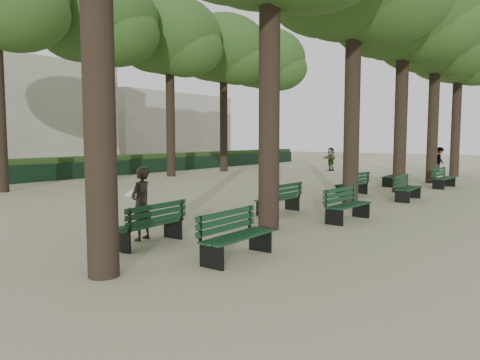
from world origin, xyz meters
The scene contains 22 objects.
ground centered at (0.00, 0.00, 0.00)m, with size 120.00×120.00×0.00m, color #B8B08B.
tree_central_3 centered at (1.50, 13.00, 7.65)m, with size 6.00×6.00×9.95m.
tree_central_4 centered at (1.50, 18.00, 7.65)m, with size 6.00×6.00×9.95m.
tree_central_5 centered at (1.50, 23.00, 7.65)m, with size 6.00×6.00×9.95m.
tree_far_2 centered at (-12.00, 8.00, 8.14)m, with size 6.00×6.00×10.45m.
tree_far_3 centered at (-12.00, 13.00, 8.14)m, with size 6.00×6.00×10.45m.
tree_far_4 centered at (-12.00, 18.00, 8.14)m, with size 6.00×6.00×10.45m.
tree_far_5 centered at (-12.00, 23.00, 8.14)m, with size 6.00×6.00×10.45m.
bench_left_0 centered at (0.37, 0.02, 0.27)m, with size 0.67×1.83×0.92m.
bench_left_1 centered at (0.37, 5.28, 0.27)m, with size 0.62×1.81×0.92m.
bench_left_2 centered at (0.37, 10.76, 0.27)m, with size 0.78×1.85×0.92m.
bench_left_3 centered at (0.37, 15.47, 0.27)m, with size 0.73×1.84×0.92m.
bench_right_0 centered at (2.63, 0.21, 0.27)m, with size 0.60×1.81×0.92m.
bench_right_1 centered at (2.63, 5.28, 0.27)m, with size 0.68×1.83×0.92m.
bench_right_2 centered at (2.63, 10.60, 0.27)m, with size 0.65×1.82×0.92m.
bench_right_3 centered at (2.63, 15.89, 0.27)m, with size 0.70×1.84×0.92m.
man_with_map centered at (-0.11, 0.25, 0.84)m, with size 0.67×0.73×1.67m.
pedestrian_b centered at (-0.09, 26.15, 0.83)m, with size 1.07×0.33×1.66m, color #262628.
pedestrian_e centered at (-6.40, 22.80, 0.80)m, with size 1.49×0.32×1.61m, color #262628.
fence centered at (-15.00, 11.00, 0.45)m, with size 0.08×42.00×0.90m, color black.
hedge centered at (-15.70, 11.00, 0.60)m, with size 1.20×42.00×1.20m, color #214317.
building_far centered at (-33.00, 30.00, 3.50)m, with size 12.00×16.00×7.00m, color #B7B2A3.
Camera 1 is at (7.89, -6.74, 2.32)m, focal length 35.00 mm.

